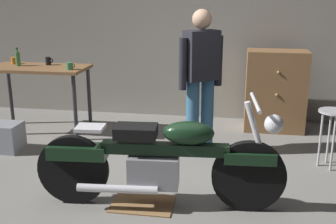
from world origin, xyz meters
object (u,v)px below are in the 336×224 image
wooden_dresser (275,91)px  mug_green_speckled (70,66)px  shop_stool (333,123)px  mug_orange_travel (14,61)px  bottle (18,59)px  storage_bin (3,137)px  motorcycle (161,160)px  mug_black_matte (48,61)px  person_standing (201,76)px

wooden_dresser → mug_green_speckled: 2.76m
shop_stool → mug_orange_travel: 4.14m
bottle → shop_stool: bearing=-9.1°
mug_green_speckled → bottle: 0.80m
wooden_dresser → mug_orange_travel: wooden_dresser is taller
shop_stool → wooden_dresser: wooden_dresser is taller
shop_stool → bottle: bottle is taller
shop_stool → storage_bin: shop_stool is taller
motorcycle → storage_bin: bearing=149.8°
motorcycle → shop_stool: bearing=30.9°
motorcycle → mug_black_matte: size_ratio=20.36×
shop_stool → mug_orange_travel: mug_orange_travel is taller
person_standing → shop_stool: person_standing is taller
mug_black_matte → wooden_dresser: bearing=8.7°
mug_green_speckled → bottle: size_ratio=0.48×
bottle → storage_bin: bearing=-80.3°
mug_orange_travel → storage_bin: bearing=-73.6°
person_standing → mug_black_matte: size_ratio=15.53×
wooden_dresser → mug_green_speckled: size_ratio=9.59×
shop_stool → mug_orange_travel: (-4.05, 0.76, 0.45)m
motorcycle → mug_orange_travel: motorcycle is taller
person_standing → storage_bin: bearing=-29.1°
storage_bin → mug_green_speckled: 1.18m
mug_orange_travel → motorcycle: bearing=-38.9°
person_standing → wooden_dresser: size_ratio=1.52×
motorcycle → person_standing: size_ratio=1.31×
shop_stool → mug_green_speckled: 3.20m
storage_bin → motorcycle: bearing=-25.9°
mug_green_speckled → shop_stool: bearing=-8.7°
mug_black_matte → bottle: size_ratio=0.45×
storage_bin → bottle: bearing=99.7°
motorcycle → storage_bin: motorcycle is taller
storage_bin → wooden_dresser: bearing=22.5°
motorcycle → mug_black_matte: mug_black_matte is taller
storage_bin → bottle: (-0.13, 0.76, 0.83)m
person_standing → motorcycle: bearing=43.8°
motorcycle → bottle: size_ratio=9.08×
motorcycle → mug_green_speckled: motorcycle is taller
storage_bin → bottle: size_ratio=1.83×
mug_green_speckled → bottle: bottle is taller
storage_bin → mug_green_speckled: mug_green_speckled is taller
storage_bin → mug_orange_travel: (-0.26, 0.90, 0.78)m
mug_green_speckled → motorcycle: bearing=-48.1°
shop_stool → mug_green_speckled: mug_green_speckled is taller
shop_stool → motorcycle: bearing=-144.8°
person_standing → mug_orange_travel: bearing=-49.5°
motorcycle → mug_black_matte: 2.75m
person_standing → storage_bin: 2.48m
storage_bin → mug_orange_travel: bearing=106.4°
mug_orange_travel → mug_black_matte: size_ratio=0.97×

